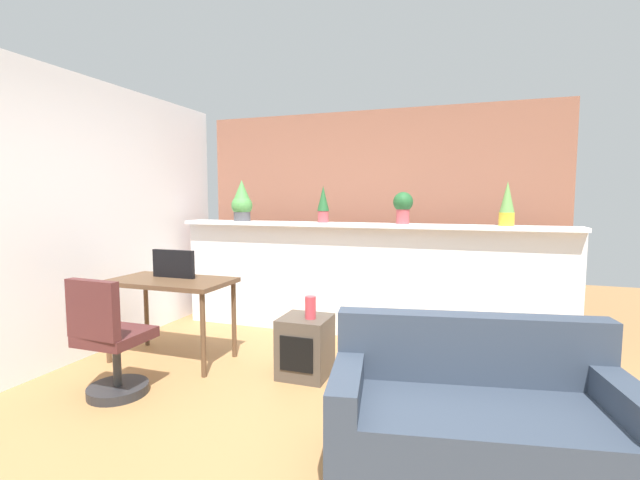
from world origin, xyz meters
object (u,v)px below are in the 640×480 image
(vase_on_shelf, at_px, (310,307))
(couch, at_px, (477,420))
(potted_plant_0, at_px, (242,202))
(side_cube_shelf, at_px, (305,347))
(tv_monitor, at_px, (173,264))
(potted_plant_1, at_px, (323,203))
(desk, at_px, (171,288))
(office_chair, at_px, (110,347))
(potted_plant_2, at_px, (403,205))
(potted_plant_3, at_px, (507,204))

(vase_on_shelf, height_order, couch, couch)
(potted_plant_0, bearing_deg, side_cube_shelf, -43.77)
(side_cube_shelf, bearing_deg, tv_monitor, 178.58)
(couch, bearing_deg, potted_plant_1, 127.27)
(desk, distance_m, couch, 2.79)
(office_chair, bearing_deg, potted_plant_0, 89.98)
(desk, xyz_separation_m, tv_monitor, (-0.02, 0.08, 0.21))
(potted_plant_0, relative_size, potted_plant_2, 1.44)
(potted_plant_0, height_order, desk, potted_plant_0)
(potted_plant_1, xyz_separation_m, tv_monitor, (-1.08, -1.14, -0.55))
(potted_plant_1, relative_size, potted_plant_2, 1.22)
(potted_plant_1, bearing_deg, vase_on_shelf, -76.27)
(tv_monitor, xyz_separation_m, side_cube_shelf, (1.31, -0.03, -0.63))
(office_chair, bearing_deg, tv_monitor, 95.99)
(potted_plant_0, bearing_deg, potted_plant_2, 0.93)
(potted_plant_1, height_order, couch, potted_plant_1)
(desk, height_order, tv_monitor, tv_monitor)
(potted_plant_0, distance_m, couch, 3.49)
(potted_plant_1, relative_size, office_chair, 0.44)
(office_chair, bearing_deg, vase_on_shelf, 32.90)
(potted_plant_0, bearing_deg, desk, -93.22)
(potted_plant_0, height_order, vase_on_shelf, potted_plant_0)
(office_chair, relative_size, side_cube_shelf, 1.82)
(potted_plant_1, distance_m, couch, 2.84)
(couch, bearing_deg, side_cube_shelf, 146.16)
(potted_plant_3, xyz_separation_m, side_cube_shelf, (-1.60, -1.18, -1.18))
(office_chair, distance_m, couch, 2.56)
(potted_plant_0, relative_size, desk, 0.43)
(potted_plant_2, xyz_separation_m, office_chair, (-1.84, -2.05, -1.02))
(potted_plant_1, bearing_deg, tv_monitor, -133.43)
(potted_plant_2, height_order, potted_plant_3, potted_plant_3)
(vase_on_shelf, bearing_deg, office_chair, -147.10)
(tv_monitor, bearing_deg, potted_plant_2, 31.13)
(potted_plant_0, bearing_deg, tv_monitor, -94.69)
(tv_monitor, height_order, vase_on_shelf, tv_monitor)
(potted_plant_1, distance_m, potted_plant_2, 0.85)
(potted_plant_1, bearing_deg, potted_plant_2, 1.80)
(potted_plant_3, distance_m, vase_on_shelf, 2.12)
(potted_plant_0, relative_size, tv_monitor, 1.08)
(potted_plant_1, bearing_deg, side_cube_shelf, -78.66)
(potted_plant_1, distance_m, office_chair, 2.48)
(potted_plant_1, relative_size, couch, 0.24)
(potted_plant_0, height_order, office_chair, potted_plant_0)
(tv_monitor, distance_m, couch, 2.87)
(office_chair, bearing_deg, potted_plant_3, 35.71)
(potted_plant_3, distance_m, tv_monitor, 3.17)
(potted_plant_1, height_order, potted_plant_2, potted_plant_1)
(desk, bearing_deg, side_cube_shelf, 2.11)
(potted_plant_0, distance_m, potted_plant_1, 0.98)
(potted_plant_1, xyz_separation_m, potted_plant_2, (0.85, 0.03, -0.02))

